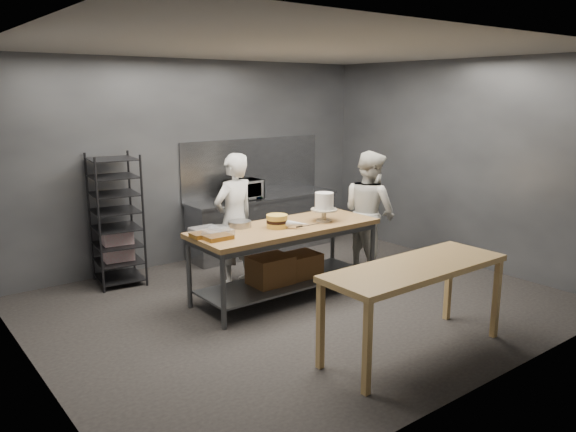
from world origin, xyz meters
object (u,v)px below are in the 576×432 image
at_px(speed_rack, 116,221).
at_px(work_table, 285,253).
at_px(near_counter, 416,273).
at_px(microwave, 244,190).
at_px(chef_right, 369,213).
at_px(layer_cake, 277,221).
at_px(chef_behind, 234,220).
at_px(frosted_cake_stand, 324,203).

bearing_deg(speed_rack, work_table, -50.79).
height_order(near_counter, microwave, microwave).
xyz_separation_m(speed_rack, chef_right, (3.00, -1.71, 0.01)).
xyz_separation_m(microwave, layer_cake, (-0.75, -1.89, -0.05)).
relative_size(work_table, chef_behind, 1.36).
distance_m(chef_behind, chef_right, 1.92).
distance_m(chef_right, layer_cake, 1.69).
bearing_deg(layer_cake, chef_behind, 96.67).
bearing_deg(microwave, layer_cake, -111.70).
distance_m(chef_behind, layer_cake, 0.83).
xyz_separation_m(speed_rack, microwave, (2.07, 0.08, 0.19)).
bearing_deg(frosted_cake_stand, chef_right, 9.84).
relative_size(work_table, chef_right, 1.38).
relative_size(microwave, layer_cake, 2.11).
distance_m(speed_rack, chef_right, 3.45).
distance_m(near_counter, frosted_cake_stand, 1.98).
distance_m(work_table, microwave, 2.02).
xyz_separation_m(near_counter, chef_right, (1.48, 2.06, 0.06)).
bearing_deg(microwave, frosted_cake_stand, -91.95).
relative_size(near_counter, speed_rack, 1.14).
height_order(work_table, chef_right, chef_right).
relative_size(work_table, near_counter, 1.20).
bearing_deg(chef_behind, speed_rack, -49.67).
relative_size(speed_rack, frosted_cake_stand, 4.76).
relative_size(speed_rack, chef_behind, 0.99).
relative_size(work_table, layer_cake, 9.33).
xyz_separation_m(near_counter, microwave, (0.54, 3.86, 0.24)).
height_order(speed_rack, chef_right, speed_rack).
xyz_separation_m(chef_behind, chef_right, (1.78, -0.72, -0.01)).
relative_size(near_counter, microwave, 3.69).
bearing_deg(chef_right, layer_cake, 97.12).
relative_size(work_table, speed_rack, 1.37).
bearing_deg(near_counter, frosted_cake_stand, 75.90).
bearing_deg(chef_behind, layer_cake, 86.08).
xyz_separation_m(work_table, layer_cake, (-0.14, -0.03, 0.43)).
height_order(frosted_cake_stand, layer_cake, frosted_cake_stand).
bearing_deg(layer_cake, microwave, 68.30).
xyz_separation_m(near_counter, speed_rack, (-1.52, 3.78, 0.04)).
height_order(near_counter, frosted_cake_stand, frosted_cake_stand).
relative_size(speed_rack, layer_cake, 6.80).
bearing_deg(work_table, speed_rack, 129.21).
bearing_deg(chef_right, speed_rack, 64.19).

